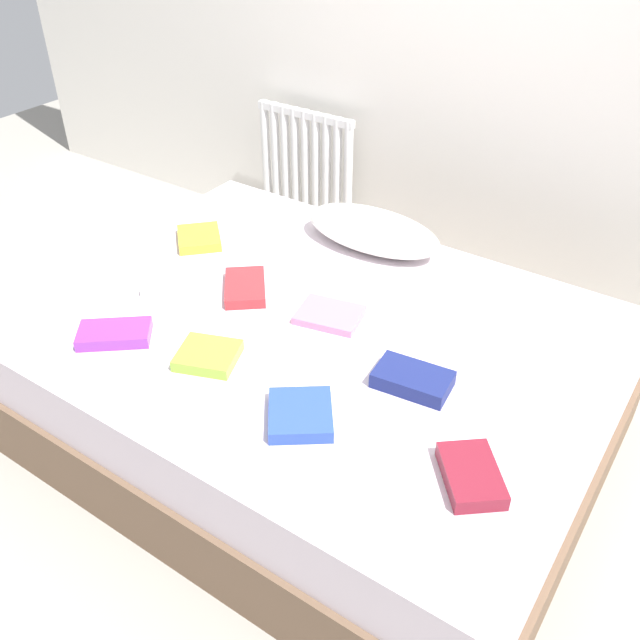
{
  "coord_description": "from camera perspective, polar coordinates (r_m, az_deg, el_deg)",
  "views": [
    {
      "loc": [
        1.09,
        -1.55,
        1.87
      ],
      "look_at": [
        0.0,
        0.05,
        0.48
      ],
      "focal_mm": 38.59,
      "sensor_mm": 36.0,
      "label": 1
    }
  ],
  "objects": [
    {
      "name": "ground_plane",
      "position": [
        2.66,
        -0.61,
        -8.95
      ],
      "size": [
        8.0,
        8.0,
        0.0
      ],
      "primitive_type": "plane",
      "color": "#9E998E"
    },
    {
      "name": "textbook_white",
      "position": [
        2.59,
        -12.66,
        3.13
      ],
      "size": [
        0.22,
        0.22,
        0.03
      ],
      "primitive_type": "cube",
      "rotation": [
        0.0,
        0.0,
        0.7
      ],
      "color": "white",
      "rests_on": "bed"
    },
    {
      "name": "radiator",
      "position": [
        3.67,
        -1.19,
        12.64
      ],
      "size": [
        0.57,
        0.04,
        0.59
      ],
      "color": "white",
      "rests_on": "ground"
    },
    {
      "name": "pillow",
      "position": [
        2.75,
        4.39,
        7.43
      ],
      "size": [
        0.58,
        0.27,
        0.14
      ],
      "primitive_type": "ellipsoid",
      "color": "white",
      "rests_on": "bed"
    },
    {
      "name": "textbook_maroon",
      "position": [
        1.84,
        12.42,
        -12.46
      ],
      "size": [
        0.24,
        0.25,
        0.05
      ],
      "primitive_type": "cube",
      "rotation": [
        0.0,
        0.0,
        -0.88
      ],
      "color": "maroon",
      "rests_on": "bed"
    },
    {
      "name": "textbook_purple",
      "position": [
        2.35,
        -16.67,
        -1.11
      ],
      "size": [
        0.26,
        0.25,
        0.04
      ],
      "primitive_type": "cube",
      "rotation": [
        0.0,
        0.0,
        0.69
      ],
      "color": "purple",
      "rests_on": "bed"
    },
    {
      "name": "textbook_navy",
      "position": [
        2.08,
        7.69,
        -4.9
      ],
      "size": [
        0.24,
        0.16,
        0.05
      ],
      "primitive_type": "cube",
      "rotation": [
        0.0,
        0.0,
        0.12
      ],
      "color": "navy",
      "rests_on": "bed"
    },
    {
      "name": "textbook_blue",
      "position": [
        1.96,
        -1.63,
        -7.85
      ],
      "size": [
        0.26,
        0.26,
        0.04
      ],
      "primitive_type": "cube",
      "rotation": [
        0.0,
        0.0,
        -0.93
      ],
      "color": "#2847B7",
      "rests_on": "bed"
    },
    {
      "name": "textbook_lime",
      "position": [
        2.19,
        -9.27,
        -2.92
      ],
      "size": [
        0.23,
        0.22,
        0.04
      ],
      "primitive_type": "cube",
      "rotation": [
        0.0,
        0.0,
        0.36
      ],
      "color": "#8CC638",
      "rests_on": "bed"
    },
    {
      "name": "bed",
      "position": [
        2.49,
        -0.65,
        -4.91
      ],
      "size": [
        2.0,
        1.5,
        0.5
      ],
      "color": "brown",
      "rests_on": "ground"
    },
    {
      "name": "textbook_pink",
      "position": [
        2.35,
        0.81,
        0.42
      ],
      "size": [
        0.25,
        0.21,
        0.03
      ],
      "primitive_type": "cube",
      "rotation": [
        0.0,
        0.0,
        0.22
      ],
      "color": "pink",
      "rests_on": "bed"
    },
    {
      "name": "textbook_red",
      "position": [
        2.5,
        -6.23,
        2.71
      ],
      "size": [
        0.25,
        0.27,
        0.04
      ],
      "primitive_type": "cube",
      "rotation": [
        0.0,
        0.0,
        -0.88
      ],
      "color": "red",
      "rests_on": "bed"
    },
    {
      "name": "textbook_yellow",
      "position": [
        2.84,
        -9.99,
        6.71
      ],
      "size": [
        0.26,
        0.26,
        0.04
      ],
      "primitive_type": "cube",
      "rotation": [
        0.0,
        0.0,
        -0.77
      ],
      "color": "yellow",
      "rests_on": "bed"
    }
  ]
}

